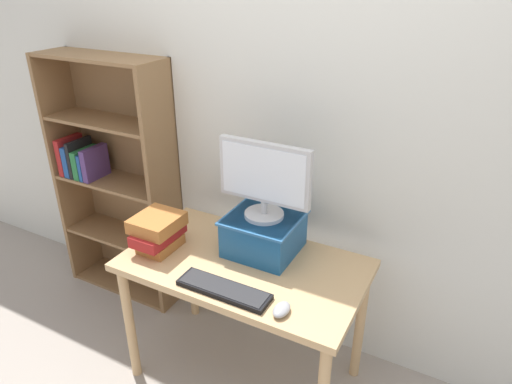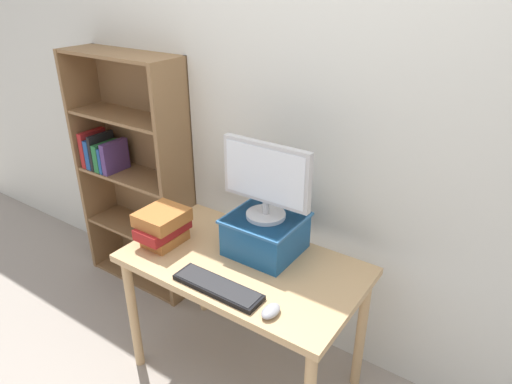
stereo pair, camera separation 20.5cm
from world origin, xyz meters
name	(u,v)px [view 1 (the left image)]	position (x,y,z in m)	size (l,w,h in m)	color
ground_plane	(245,373)	(0.00, 0.00, 0.00)	(12.00, 12.00, 0.00)	#9E9389
back_wall	(290,121)	(0.00, 0.49, 1.30)	(7.00, 0.08, 2.60)	silver
desk	(244,278)	(0.00, 0.00, 0.64)	(1.15, 0.66, 0.73)	tan
bookshelf_unit	(114,178)	(-1.14, 0.34, 0.80)	(0.82, 0.28, 1.57)	olive
riser_box	(264,232)	(0.04, 0.14, 0.84)	(0.35, 0.34, 0.19)	#195189
computer_monitor	(264,178)	(0.04, 0.14, 1.13)	(0.46, 0.19, 0.37)	#B7B7BA
keyboard	(224,289)	(0.03, -0.23, 0.75)	(0.43, 0.12, 0.02)	black
computer_mouse	(282,310)	(0.31, -0.24, 0.75)	(0.06, 0.10, 0.04)	#99999E
book_stack	(158,231)	(-0.44, -0.09, 0.83)	(0.21, 0.26, 0.18)	#AD662D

